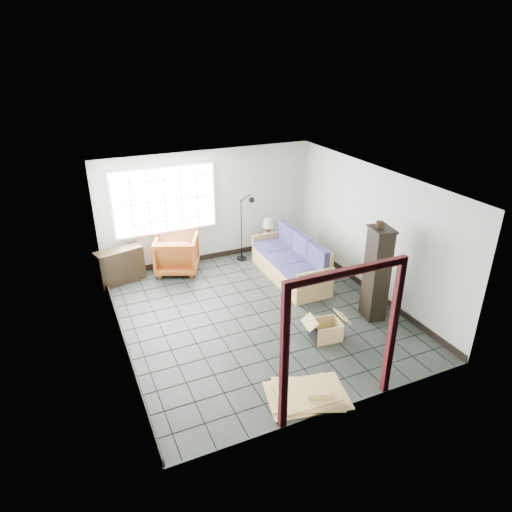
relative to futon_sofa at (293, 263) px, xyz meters
name	(u,v)px	position (x,y,z in m)	size (l,w,h in m)	color
ground	(257,314)	(-1.31, -1.05, -0.36)	(5.50, 5.50, 0.00)	black
room_shell	(257,232)	(-1.31, -1.02, 1.32)	(5.02, 5.52, 2.61)	#A4AAA3
window_panel	(165,200)	(-2.31, 1.65, 1.24)	(2.32, 0.08, 1.52)	silver
doorway_trim	(343,325)	(-1.31, -3.75, 1.02)	(1.80, 0.08, 2.20)	#3E0E12
futon_sofa	(293,263)	(0.00, 0.00, 0.00)	(0.87, 2.24, 0.99)	olive
armchair	(177,252)	(-2.21, 1.35, 0.11)	(0.90, 0.84, 0.93)	brown
side_table	(270,238)	(0.11, 1.35, 0.05)	(0.46, 0.46, 0.49)	black
table_lamp	(268,224)	(0.05, 1.36, 0.43)	(0.36, 0.36, 0.42)	black
projector	(270,234)	(0.06, 1.29, 0.18)	(0.26, 0.20, 0.09)	silver
floor_lamp	(246,225)	(-0.53, 1.32, 0.50)	(0.45, 0.28, 1.60)	black
console_shelf	(120,266)	(-3.46, 1.35, 0.02)	(1.04, 0.63, 0.76)	black
tall_shelf	(377,273)	(0.63, -2.00, 0.55)	(0.45, 0.54, 1.79)	black
pot	(380,225)	(0.61, -1.96, 1.48)	(0.18, 0.18, 0.11)	black
open_box	(325,330)	(-0.56, -2.26, -0.19)	(0.85, 0.48, 0.46)	#A78C50
cardboard_pile	(308,394)	(-1.57, -3.42, -0.31)	(1.32, 1.10, 0.17)	#A78C50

